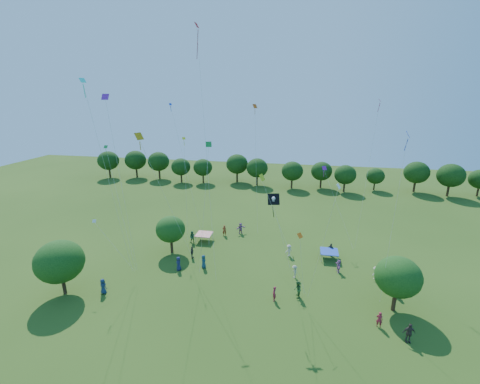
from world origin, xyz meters
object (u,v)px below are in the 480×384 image
object	(u,v)px
near_tree_east	(398,277)
tent_red_stripe	(204,234)
red_high_kite	(201,81)
tent_blue	(329,252)
near_tree_north	(171,229)
pirate_kite	(274,201)
near_tree_west	(60,262)

from	to	relation	value
near_tree_east	tent_red_stripe	bearing A→B (deg)	153.23
red_high_kite	tent_blue	bearing A→B (deg)	11.35
near_tree_north	pirate_kite	xyz separation A→B (m)	(13.91, -7.37, 7.27)
tent_blue	near_tree_west	bearing A→B (deg)	-155.40
tent_blue	near_tree_east	bearing A→B (deg)	-59.74
near_tree_west	tent_red_stripe	distance (m)	18.71
tent_red_stripe	tent_blue	xyz separation A→B (m)	(17.26, -2.14, 0.00)
tent_blue	red_high_kite	size ratio (longest dim) A/B	0.08
near_tree_north	near_tree_east	size ratio (longest dim) A/B	0.90
near_tree_north	red_high_kite	xyz separation A→B (m)	(5.14, -1.04, 18.23)
near_tree_north	pirate_kite	bearing A→B (deg)	-27.91
near_tree_west	near_tree_east	world-z (taller)	near_tree_west
near_tree_north	tent_blue	bearing A→B (deg)	5.69
near_tree_west	tent_blue	world-z (taller)	near_tree_west
near_tree_east	tent_blue	bearing A→B (deg)	120.26
near_tree_east	near_tree_north	bearing A→B (deg)	164.33
near_tree_north	tent_blue	world-z (taller)	near_tree_north
near_tree_east	tent_red_stripe	size ratio (longest dim) A/B	2.56
near_tree_north	red_high_kite	distance (m)	18.97
tent_red_stripe	pirate_kite	size ratio (longest dim) A/B	0.22
near_tree_west	tent_blue	bearing A→B (deg)	24.60
near_tree_east	tent_red_stripe	world-z (taller)	near_tree_east
near_tree_east	red_high_kite	size ratio (longest dim) A/B	0.21
near_tree_north	red_high_kite	world-z (taller)	red_high_kite
near_tree_west	red_high_kite	distance (m)	23.97
near_tree_west	near_tree_north	world-z (taller)	near_tree_west
tent_blue	red_high_kite	xyz separation A→B (m)	(-15.34, -3.08, 20.55)
red_high_kite	near_tree_north	bearing A→B (deg)	168.55
near_tree_east	red_high_kite	world-z (taller)	red_high_kite
near_tree_east	tent_blue	xyz separation A→B (m)	(-5.43, 9.31, -2.65)
tent_red_stripe	red_high_kite	world-z (taller)	red_high_kite
red_high_kite	near_tree_east	bearing A→B (deg)	-16.70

